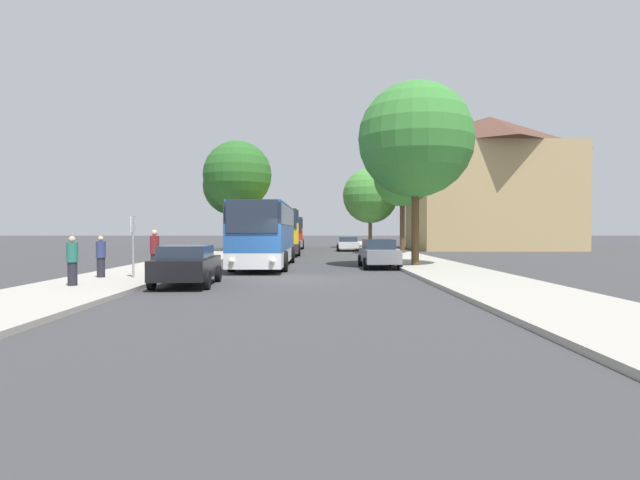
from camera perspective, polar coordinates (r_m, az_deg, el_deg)
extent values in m
plane|color=#38383A|center=(20.35, -2.82, -4.47)|extent=(300.00, 300.00, 0.00)
cube|color=#A39E93|center=(21.74, -21.64, -3.99)|extent=(4.00, 120.00, 0.15)
cube|color=#A39E93|center=(21.29, 16.41, -4.07)|extent=(4.00, 120.00, 0.15)
cube|color=tan|center=(53.54, 18.79, 4.50)|extent=(15.11, 10.43, 10.33)
pyramid|color=#513328|center=(54.36, 18.83, 11.59)|extent=(15.11, 10.43, 3.13)
cube|color=silver|center=(27.06, -6.27, -1.75)|extent=(2.67, 10.57, 0.70)
cube|color=#285BA8|center=(27.03, -6.28, 0.36)|extent=(2.67, 10.57, 1.29)
cube|color=#232D3D|center=(27.04, -6.28, 2.73)|extent=(2.69, 10.36, 0.95)
cube|color=#285BA8|center=(27.06, -6.28, 3.86)|extent=(2.62, 10.36, 0.12)
cube|color=#232D3D|center=(21.78, -7.80, 2.71)|extent=(2.26, 0.09, 1.45)
sphere|color=#F4EAC1|center=(21.93, -10.07, -2.35)|extent=(0.24, 0.24, 0.24)
sphere|color=#F4EAC1|center=(21.69, -5.48, -2.38)|extent=(0.24, 0.24, 0.24)
cylinder|color=black|center=(24.12, -10.06, -2.41)|extent=(0.31, 1.00, 1.00)
cylinder|color=black|center=(23.81, -4.08, -2.44)|extent=(0.31, 1.00, 1.00)
cylinder|color=black|center=(30.36, -7.98, -1.67)|extent=(0.31, 1.00, 1.00)
cylinder|color=black|center=(30.11, -3.24, -1.69)|extent=(0.31, 1.00, 1.00)
cube|color=#2D2D2D|center=(40.99, -4.24, -0.75)|extent=(2.81, 10.86, 0.70)
cube|color=yellow|center=(40.97, -4.24, 0.79)|extent=(2.81, 10.86, 1.50)
cube|color=#232D3D|center=(40.98, -4.24, 2.50)|extent=(2.83, 10.65, 0.95)
cube|color=yellow|center=(40.99, -4.24, 3.25)|extent=(2.75, 10.64, 0.12)
cube|color=#232D3D|center=(35.55, -4.53, 2.46)|extent=(2.28, 0.12, 1.45)
sphere|color=#F4EAC1|center=(35.59, -5.95, -0.99)|extent=(0.24, 0.24, 0.24)
sphere|color=#F4EAC1|center=(35.52, -3.10, -0.99)|extent=(0.24, 0.24, 0.24)
cylinder|color=black|center=(37.82, -6.32, -1.11)|extent=(0.33, 1.01, 1.00)
cylinder|color=black|center=(37.73, -2.48, -1.11)|extent=(0.33, 1.01, 1.00)
cylinder|color=black|center=(44.28, -5.74, -0.77)|extent=(0.33, 1.01, 1.00)
cylinder|color=black|center=(44.21, -2.46, -0.77)|extent=(0.33, 1.01, 1.00)
cube|color=gray|center=(54.84, -3.32, -0.27)|extent=(2.75, 10.94, 0.70)
cube|color=red|center=(54.82, -3.32, 0.74)|extent=(2.75, 10.94, 1.23)
cube|color=#232D3D|center=(54.82, -3.32, 1.88)|extent=(2.77, 10.72, 0.95)
cube|color=red|center=(54.83, -3.32, 2.44)|extent=(2.69, 10.72, 0.12)
cube|color=#232D3D|center=(49.36, -3.39, 1.79)|extent=(2.17, 0.13, 1.45)
sphere|color=#F4EAC1|center=(49.37, -4.37, -0.39)|extent=(0.24, 0.24, 0.24)
sphere|color=#F4EAC1|center=(49.35, -2.41, -0.38)|extent=(0.24, 0.24, 0.24)
cylinder|color=black|center=(51.61, -4.70, -0.50)|extent=(0.33, 1.01, 1.00)
cylinder|color=black|center=(51.58, -2.02, -0.49)|extent=(0.33, 1.01, 1.00)
cylinder|color=black|center=(58.13, -4.47, -0.31)|extent=(0.33, 1.01, 1.00)
cylinder|color=black|center=(58.10, -2.10, -0.31)|extent=(0.33, 1.01, 1.00)
cube|color=black|center=(18.51, -14.93, -3.04)|extent=(1.99, 4.16, 0.69)
cube|color=#232D3D|center=(18.32, -15.04, -1.31)|extent=(1.69, 2.19, 0.44)
cylinder|color=black|center=(19.97, -16.75, -3.74)|extent=(0.23, 0.63, 0.62)
cylinder|color=black|center=(19.62, -11.57, -3.80)|extent=(0.23, 0.63, 0.62)
cylinder|color=black|center=(17.52, -18.69, -4.43)|extent=(0.23, 0.63, 0.62)
cylinder|color=black|center=(17.13, -12.80, -4.52)|extent=(0.23, 0.63, 0.62)
cube|color=slate|center=(26.36, 6.74, -1.77)|extent=(1.72, 4.26, 0.68)
cube|color=#232D3D|center=(26.50, 6.70, -0.47)|extent=(1.51, 2.22, 0.50)
cylinder|color=black|center=(25.21, 9.08, -2.69)|extent=(0.20, 0.62, 0.62)
cylinder|color=black|center=(24.97, 5.20, -2.72)|extent=(0.20, 0.62, 0.62)
cylinder|color=black|center=(27.81, 8.12, -2.33)|extent=(0.20, 0.62, 0.62)
cylinder|color=black|center=(27.59, 4.61, -2.35)|extent=(0.20, 0.62, 0.62)
cube|color=silver|center=(47.28, 3.23, -0.54)|extent=(2.00, 4.46, 0.56)
cube|color=#232D3D|center=(47.45, 3.22, 0.09)|extent=(1.71, 2.34, 0.47)
cylinder|color=black|center=(45.98, 4.47, -0.94)|extent=(0.22, 0.63, 0.62)
cylinder|color=black|center=(45.89, 2.13, -0.94)|extent=(0.22, 0.63, 0.62)
cylinder|color=black|center=(48.71, 4.26, -0.82)|extent=(0.22, 0.63, 0.62)
cylinder|color=black|center=(48.63, 2.05, -0.82)|extent=(0.22, 0.63, 0.62)
cylinder|color=gray|center=(20.61, -20.57, -0.67)|extent=(0.08, 0.08, 2.44)
cube|color=silver|center=(20.60, -20.59, 1.75)|extent=(0.03, 0.45, 0.60)
cylinder|color=#23232D|center=(21.07, -18.37, -2.73)|extent=(0.30, 0.30, 0.88)
cylinder|color=maroon|center=(21.03, -18.38, -0.53)|extent=(0.36, 0.36, 0.73)
sphere|color=tan|center=(21.02, -18.39, 0.79)|extent=(0.24, 0.24, 0.24)
cylinder|color=#23232D|center=(18.48, -26.44, -3.49)|extent=(0.30, 0.30, 0.78)
cylinder|color=#236656|center=(18.44, -26.46, -1.27)|extent=(0.36, 0.36, 0.65)
sphere|color=tan|center=(18.43, -26.47, 0.07)|extent=(0.21, 0.21, 0.21)
cylinder|color=#23232D|center=(21.24, -23.75, -2.89)|extent=(0.30, 0.30, 0.77)
cylinder|color=navy|center=(21.21, -23.77, -1.00)|extent=(0.36, 0.36, 0.64)
sphere|color=tan|center=(21.20, -23.78, 0.14)|extent=(0.21, 0.21, 0.21)
cylinder|color=brown|center=(44.04, -9.39, 1.61)|extent=(0.40, 0.40, 4.39)
sphere|color=#286023|center=(44.29, -9.41, 7.33)|extent=(5.93, 5.93, 5.93)
cylinder|color=#513D23|center=(48.85, -9.93, 1.31)|extent=(0.40, 0.40, 3.97)
sphere|color=#286023|center=(49.04, -9.95, 6.12)|extent=(5.67, 5.67, 5.67)
cylinder|color=brown|center=(54.96, 5.76, 0.97)|extent=(0.40, 0.40, 3.33)
sphere|color=#428938|center=(55.09, 5.76, 5.06)|extent=(6.03, 6.03, 6.03)
cylinder|color=#47331E|center=(40.83, 9.39, 1.60)|extent=(0.40, 0.40, 4.32)
sphere|color=#387F33|center=(41.05, 9.41, 7.07)|extent=(4.68, 4.68, 4.68)
cylinder|color=#513D23|center=(26.66, 10.84, 1.82)|extent=(0.40, 0.40, 4.32)
sphere|color=#387F33|center=(27.07, 10.87, 11.22)|extent=(6.03, 6.03, 6.03)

